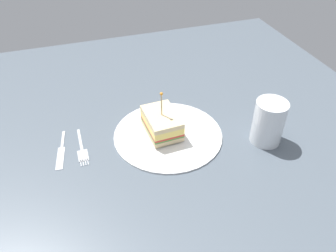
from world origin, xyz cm
name	(u,v)px	position (x,y,z in cm)	size (l,w,h in cm)	color
ground_plane	(168,139)	(0.00, 0.00, -1.00)	(114.89, 114.89, 2.00)	#4C5660
plate	(168,134)	(0.00, 0.00, 0.41)	(25.29, 25.29, 0.81)	white
sandwich_half_center	(162,123)	(-1.05, -1.16, 3.22)	(10.72, 7.50, 10.75)	beige
drink_glass	(268,124)	(8.51, 20.67, 4.78)	(7.00, 7.00, 10.37)	beige
fork	(82,151)	(-0.84, -19.82, 0.18)	(12.61, 2.22, 0.35)	silver
knife	(61,152)	(-1.77, -24.27, 0.18)	(13.10, 3.12, 0.35)	silver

